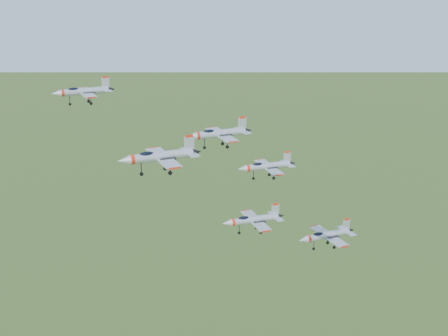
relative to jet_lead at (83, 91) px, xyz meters
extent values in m
cylinder|color=#A8ADB4|center=(0.34, 0.07, -0.03)|extent=(8.90, 2.90, 1.27)
cone|color=#A8ADB4|center=(-4.85, -0.92, -0.03)|extent=(1.97, 1.58, 1.27)
cone|color=black|center=(5.35, 1.02, -0.03)|extent=(1.55, 1.32, 1.08)
ellipsoid|color=black|center=(-1.77, -0.34, 0.45)|extent=(2.29, 1.30, 0.81)
cube|color=#A8ADB4|center=(1.05, -2.59, -0.27)|extent=(3.02, 4.66, 0.14)
cube|color=#A8ADB4|center=(0.02, 2.80, -0.27)|extent=(3.02, 4.66, 0.14)
cube|color=#A8ADB4|center=(4.29, 0.82, 1.29)|extent=(1.47, 0.39, 2.06)
cube|color=red|center=(4.29, 0.82, 2.37)|extent=(1.08, 0.34, 0.34)
cylinder|color=#A8ADB4|center=(25.01, -6.40, -7.96)|extent=(10.01, 3.07, 1.43)
cone|color=#A8ADB4|center=(19.15, -7.40, -7.96)|extent=(2.19, 1.74, 1.43)
cone|color=black|center=(30.65, -5.44, -7.96)|extent=(1.72, 1.46, 1.22)
ellipsoid|color=black|center=(22.62, -6.80, -7.42)|extent=(2.56, 1.42, 0.91)
cube|color=#A8ADB4|center=(25.74, -9.40, -8.23)|extent=(3.31, 5.20, 0.15)
cube|color=#A8ADB4|center=(24.71, -3.32, -8.23)|extent=(3.31, 5.20, 0.15)
cube|color=#A8ADB4|center=(29.46, -5.64, -6.47)|extent=(1.65, 0.41, 2.31)
cube|color=red|center=(29.46, -5.64, -5.26)|extent=(1.22, 0.36, 0.39)
cylinder|color=#A8ADB4|center=(11.08, -28.15, -4.99)|extent=(9.92, 3.15, 1.42)
cone|color=#A8ADB4|center=(5.28, -29.20, -4.99)|extent=(2.19, 1.75, 1.42)
cone|color=black|center=(16.66, -27.14, -4.99)|extent=(1.72, 1.46, 1.21)
ellipsoid|color=black|center=(8.72, -28.58, -4.45)|extent=(2.54, 1.43, 0.90)
cube|color=#A8ADB4|center=(11.84, -31.12, -5.26)|extent=(3.33, 5.17, 0.15)
cube|color=#A8ADB4|center=(10.75, -25.11, -5.26)|extent=(3.33, 5.17, 0.15)
cube|color=#A8ADB4|center=(15.48, -27.35, -3.51)|extent=(1.63, 0.42, 2.29)
cube|color=red|center=(15.48, -27.35, -2.31)|extent=(1.21, 0.36, 0.38)
cylinder|color=#A8ADB4|center=(35.70, -2.63, -16.47)|extent=(9.51, 2.38, 1.36)
cone|color=#A8ADB4|center=(30.08, -3.25, -16.47)|extent=(2.02, 1.56, 1.36)
cone|color=black|center=(41.11, -2.04, -16.47)|extent=(1.58, 1.31, 1.16)
ellipsoid|color=black|center=(33.41, -2.89, -15.96)|extent=(2.40, 1.22, 0.86)
cube|color=#A8ADB4|center=(36.23, -5.53, -16.73)|extent=(2.89, 4.84, 0.15)
cube|color=#A8ADB4|center=(35.59, 0.30, -16.73)|extent=(2.89, 4.84, 0.15)
cube|color=#A8ADB4|center=(39.97, -2.17, -15.06)|extent=(1.57, 0.30, 2.20)
cube|color=red|center=(39.97, -2.17, -13.91)|extent=(1.16, 0.27, 0.37)
cylinder|color=#A8ADB4|center=(28.39, -19.26, -20.70)|extent=(8.88, 2.22, 1.27)
cone|color=#A8ADB4|center=(23.15, -19.83, -20.70)|extent=(1.89, 1.45, 1.27)
cone|color=black|center=(33.44, -18.71, -20.70)|extent=(1.48, 1.22, 1.08)
ellipsoid|color=black|center=(26.26, -19.49, -20.22)|extent=(2.24, 1.14, 0.81)
cube|color=#A8ADB4|center=(28.88, -21.96, -20.95)|extent=(2.70, 4.52, 0.14)
cube|color=#A8ADB4|center=(28.29, -16.52, -20.95)|extent=(2.70, 4.52, 0.14)
cube|color=#A8ADB4|center=(32.38, -18.82, -19.38)|extent=(1.47, 0.28, 2.05)
cube|color=red|center=(32.38, -18.82, -18.31)|extent=(1.08, 0.25, 0.34)
cylinder|color=#A8ADB4|center=(48.04, -6.38, -31.38)|extent=(10.20, 3.52, 1.46)
cone|color=#A8ADB4|center=(42.10, -7.63, -31.38)|extent=(2.28, 1.85, 1.46)
cone|color=black|center=(53.76, -5.17, -31.38)|extent=(1.80, 1.54, 1.24)
ellipsoid|color=black|center=(45.62, -6.89, -30.83)|extent=(2.64, 1.54, 0.93)
cube|color=#A8ADB4|center=(48.91, -9.41, -31.67)|extent=(3.55, 5.37, 0.16)
cube|color=#A8ADB4|center=(47.61, -3.25, -31.67)|extent=(3.55, 5.37, 0.16)
cube|color=#A8ADB4|center=(52.55, -5.42, -29.87)|extent=(1.68, 0.48, 2.36)
cube|color=red|center=(52.55, -5.42, -28.63)|extent=(1.24, 0.41, 0.39)
camera|label=1|loc=(0.47, -118.34, 22.91)|focal=50.00mm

